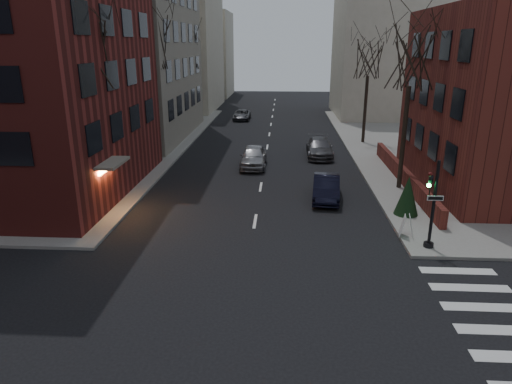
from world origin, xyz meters
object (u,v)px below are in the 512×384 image
Objects in this scene: tree_left_a at (88,51)px; tree_left_b at (151,43)px; traffic_signal at (431,210)px; car_lane_gray at (319,148)px; tree_right_b at (369,59)px; streetlamp_far at (199,86)px; tree_right_a at (412,58)px; tree_left_c at (189,52)px; car_lane_far at (242,115)px; sandwich_board at (407,226)px; parked_sedan at (326,188)px; evergreen_shrub at (407,196)px; streetlamp_near at (149,111)px; car_lane_silver at (253,156)px.

tree_left_a is 12.01m from tree_left_b.
traffic_signal is 18.00m from car_lane_gray.
tree_right_b is at bearing 87.85° from traffic_signal.
streetlamp_far is at bearing 129.97° from car_lane_gray.
tree_left_c is at bearing 128.66° from tree_right_a.
tree_right_b reaches higher than car_lane_far.
tree_left_a is 1.06× the size of tree_left_c.
sandwich_board is (15.50, -31.80, -3.57)m from streetlamp_far.
traffic_signal is 0.92× the size of parked_sedan.
tree_left_a is at bearing 176.61° from sandwich_board.
tree_left_c is at bearing 90.00° from tree_left_b.
car_lane_far is (5.16, 19.10, -8.32)m from tree_left_b.
tree_left_c is at bearing 118.36° from traffic_signal.
sandwich_board is 3.05m from evergreen_shrub.
tree_right_a reaches higher than parked_sedan.
tree_right_b is at bearing -30.47° from streetlamp_far.
tree_left_c and tree_right_a have the same top height.
tree_right_b is 19.37m from car_lane_far.
car_lane_gray is (13.19, 12.61, -7.74)m from tree_left_a.
tree_right_b is 1.46× the size of streetlamp_near.
streetlamp_far reaches higher than car_lane_gray.
tree_right_b reaches higher than sandwich_board.
streetlamp_far is (0.60, 16.00, -4.68)m from tree_left_b.
evergreen_shrub is at bearing -48.00° from car_lane_silver.
tree_left_b is at bearing 145.42° from sandwich_board.
tree_left_b reaches higher than car_lane_far.
parked_sedan is at bearing -27.08° from streetlamp_near.
traffic_signal is at bearing -95.47° from tree_right_a.
tree_left_c is 4.62× the size of evergreen_shrub.
sandwich_board is (16.10, -3.80, -7.81)m from tree_left_a.
tree_left_a is 1.12× the size of tree_right_b.
traffic_signal is 0.64× the size of streetlamp_far.
sandwich_board is at bearing -103.82° from evergreen_shrub.
traffic_signal is 0.86× the size of car_lane_silver.
streetlamp_near is at bearing -88.09° from tree_left_c.
tree_left_a is 9.07m from streetlamp_near.
tree_left_c reaches higher than car_lane_gray.
tree_left_c reaches higher than streetlamp_far.
traffic_signal is at bearing -16.65° from tree_left_a.
tree_right_a is 8.43m from evergreen_shrub.
tree_left_b is at bearing -90.00° from tree_left_c.
streetlamp_far is 20.61m from car_lane_silver.
parked_sedan is 6.46m from sandwich_board.
tree_right_b is (17.60, 18.00, -0.88)m from tree_left_a.
car_lane_gray is at bearing -66.24° from car_lane_far.
sandwich_board is at bearing -72.31° from car_lane_far.
evergreen_shrub is at bearing -57.97° from tree_left_c.
tree_left_c is at bearing -106.70° from streetlamp_far.
car_lane_silver reaches higher than car_lane_gray.
tree_right_a is (0.86, 9.01, 6.12)m from traffic_signal.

